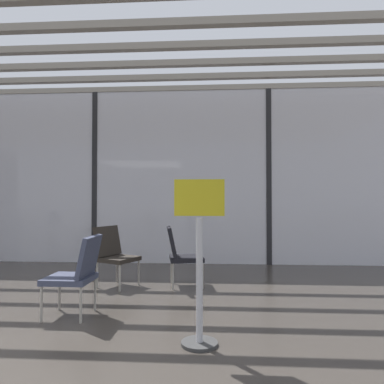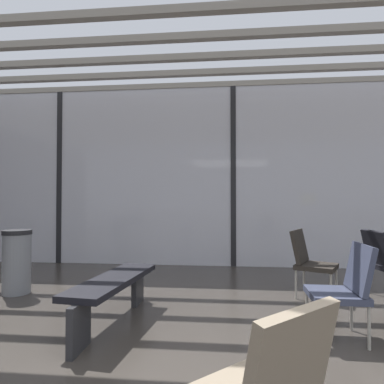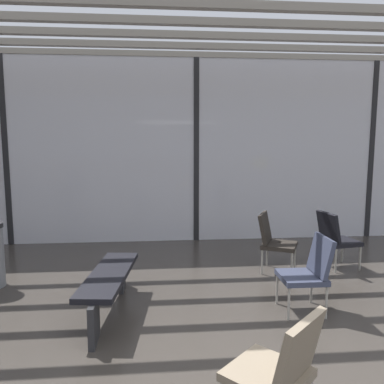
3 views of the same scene
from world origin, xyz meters
The scene contains 10 objects.
glass_curtain_wall centered at (0.00, 5.20, 1.73)m, with size 14.00×0.08×3.46m, color silver.
window_mullion_0 centered at (-3.50, 5.20, 1.73)m, with size 0.10×0.12×3.46m, color black.
window_mullion_1 centered at (0.00, 5.20, 1.73)m, with size 0.10×0.12×3.46m, color black.
window_mullion_2 centered at (3.50, 5.20, 1.73)m, with size 0.10×0.12×3.46m, color black.
parked_airplane centered at (1.59, 10.41, 2.11)m, with size 11.71×4.21×4.21m.
lounge_chair_1 centered at (0.96, 1.89, 0.49)m, with size 0.53×0.48×0.87m.
lounge_chair_2 centered at (0.03, 0.08, 0.49)m, with size 0.71×0.71×0.87m.
lounge_chair_3 centered at (1.94, 3.32, 0.49)m, with size 0.60×0.56×0.87m.
lounge_chair_4 centered at (0.96, 3.26, 0.49)m, with size 0.68×0.66×0.87m.
waiting_bench centered at (-1.29, 2.07, 0.36)m, with size 0.56×1.69×0.47m.
Camera 3 is at (-0.74, -2.16, 1.93)m, focal length 35.96 mm.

